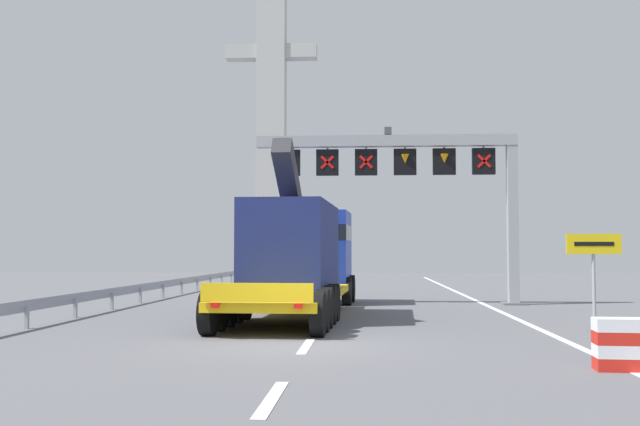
% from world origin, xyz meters
% --- Properties ---
extents(ground, '(112.00, 112.00, 0.00)m').
position_xyz_m(ground, '(0.00, 0.00, 0.00)').
color(ground, '#5B5B60').
extents(lane_markings, '(0.20, 54.02, 0.01)m').
position_xyz_m(lane_markings, '(0.35, 19.71, 0.01)').
color(lane_markings, silver).
rests_on(lane_markings, ground).
extents(edge_line_right, '(0.20, 63.00, 0.01)m').
position_xyz_m(edge_line_right, '(6.20, 12.00, 0.01)').
color(edge_line_right, silver).
rests_on(edge_line_right, ground).
extents(overhead_lane_gantry, '(10.53, 0.90, 6.98)m').
position_xyz_m(overhead_lane_gantry, '(3.64, 12.86, 5.37)').
color(overhead_lane_gantry, '#9EA0A5').
rests_on(overhead_lane_gantry, ground).
extents(heavy_haul_truck_yellow, '(3.55, 14.15, 5.30)m').
position_xyz_m(heavy_haul_truck_yellow, '(-0.54, 8.92, 1.99)').
color(heavy_haul_truck_yellow, yellow).
rests_on(heavy_haul_truck_yellow, ground).
extents(exit_sign_yellow, '(1.58, 0.15, 2.58)m').
position_xyz_m(exit_sign_yellow, '(8.30, 5.81, 1.97)').
color(exit_sign_yellow, '#9EA0A5').
rests_on(exit_sign_yellow, ground).
extents(crash_barrier_striped, '(1.03, 0.56, 0.90)m').
position_xyz_m(crash_barrier_striped, '(6.10, -3.18, 0.45)').
color(crash_barrier_striped, red).
rests_on(crash_barrier_striped, ground).
extents(guardrail_left, '(0.13, 35.98, 0.76)m').
position_xyz_m(guardrail_left, '(-7.46, 15.99, 0.56)').
color(guardrail_left, '#999EA3').
rests_on(guardrail_left, ground).
extents(bridge_pylon_distant, '(9.00, 2.00, 35.14)m').
position_xyz_m(bridge_pylon_distant, '(-7.80, 55.25, 17.96)').
color(bridge_pylon_distant, '#B7B7B2').
rests_on(bridge_pylon_distant, ground).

